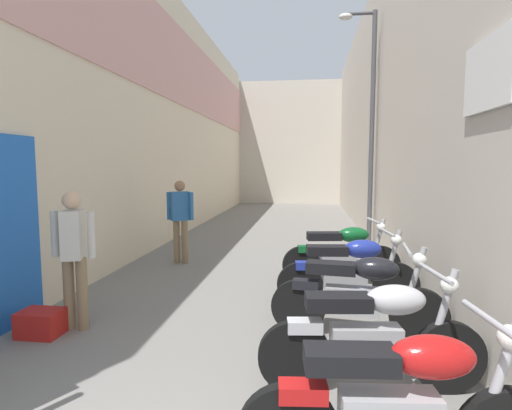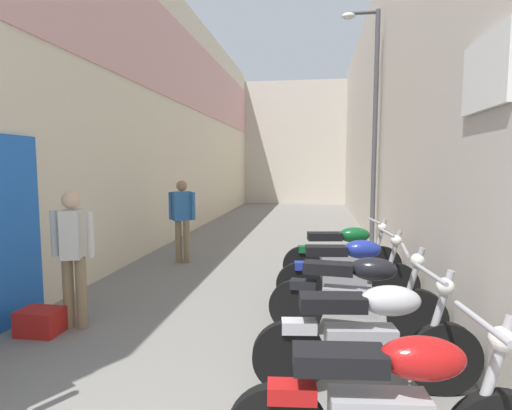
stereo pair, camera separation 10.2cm
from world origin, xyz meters
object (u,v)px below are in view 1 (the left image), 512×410
Objects in this scene: motorcycle_third at (358,293)px; pedestrian_further_down at (180,215)px; street_lamp at (368,114)px; motorcycle_fifth at (342,252)px; plastic_crate at (41,323)px; motorcycle_nearest at (400,403)px; motorcycle_fourth at (349,270)px; motorcycle_second at (373,333)px; pedestrian_mid_alley at (74,250)px.

motorcycle_third is 1.18× the size of pedestrian_further_down.
motorcycle_fifth is at bearing -104.86° from street_lamp.
plastic_crate is at bearing -144.99° from motorcycle_fifth.
pedestrian_further_down is (-2.93, 3.03, 0.42)m from motorcycle_third.
street_lamp is (4.12, 5.05, 2.79)m from plastic_crate.
motorcycle_fifth is 1.17× the size of pedestrian_further_down.
motorcycle_fourth is (-0.00, 2.95, 0.00)m from motorcycle_nearest.
motorcycle_second is at bearing -90.00° from motorcycle_fifth.
street_lamp is (0.71, 2.66, 2.43)m from motorcycle_fifth.
motorcycle_nearest is at bearing -90.00° from motorcycle_fifth.
motorcycle_fourth is 0.37× the size of street_lamp.
motorcycle_fifth is at bearing 35.01° from plastic_crate.
pedestrian_further_down reaches higher than plastic_crate.
street_lamp reaches higher than motorcycle_nearest.
motorcycle_second is 4.20× the size of plastic_crate.
motorcycle_second is at bearing -15.77° from pedestrian_mid_alley.
motorcycle_third is 2.03m from motorcycle_fifth.
street_lamp reaches higher than motorcycle_third.
street_lamp is (0.71, 4.69, 2.43)m from motorcycle_third.
pedestrian_further_down is at bearing 120.30° from motorcycle_nearest.
motorcycle_second is 3.28m from pedestrian_mid_alley.
pedestrian_further_down is at bearing 144.80° from motorcycle_fourth.
motorcycle_third is at bearing -90.00° from motorcycle_fifth.
plastic_crate is (-0.48, -3.39, -0.78)m from pedestrian_further_down.
motorcycle_nearest is at bearing -96.03° from street_lamp.
motorcycle_third is 4.20× the size of plastic_crate.
motorcycle_second is 0.36× the size of street_lamp.
motorcycle_third is (-0.00, 1.99, 0.00)m from motorcycle_nearest.
motorcycle_second is (-0.00, 0.97, 0.00)m from motorcycle_nearest.
pedestrian_further_down is at bearing 81.95° from plastic_crate.
motorcycle_second is 1.98m from motorcycle_fourth.
pedestrian_mid_alley is at bearing 37.91° from plastic_crate.
motorcycle_nearest is 1.00× the size of motorcycle_second.
motorcycle_second is at bearing -10.97° from plastic_crate.
motorcycle_nearest is 1.00× the size of motorcycle_third.
motorcycle_fourth is 1.00× the size of motorcycle_fifth.
motorcycle_third is 3.45m from plastic_crate.
street_lamp reaches higher than motorcycle_second.
motorcycle_third is at bearing 2.60° from pedestrian_mid_alley.
motorcycle_fifth is (-0.00, 3.05, 0.00)m from motorcycle_second.
motorcycle_third is at bearing -90.00° from motorcycle_fourth.
motorcycle_fourth is 1.18× the size of pedestrian_mid_alley.
pedestrian_further_down is (0.19, 3.17, 0.00)m from pedestrian_mid_alley.
pedestrian_further_down reaches higher than motorcycle_nearest.
motorcycle_nearest and motorcycle_second have the same top height.
plastic_crate is (-3.41, -0.36, -0.36)m from motorcycle_third.
pedestrian_mid_alley reaches higher than motorcycle_nearest.
motorcycle_fourth is 4.20× the size of plastic_crate.
street_lamp reaches higher than pedestrian_mid_alley.
motorcycle_third is 0.96m from motorcycle_fourth.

